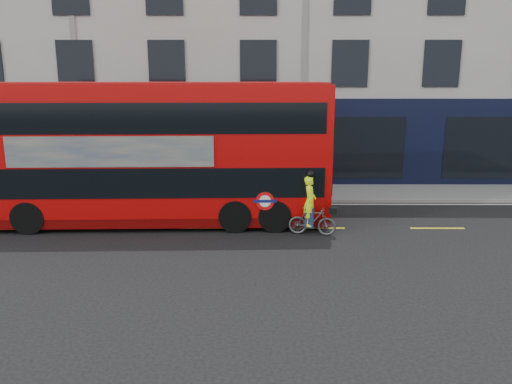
{
  "coord_description": "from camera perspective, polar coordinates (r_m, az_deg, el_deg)",
  "views": [
    {
      "loc": [
        -2.0,
        -14.47,
        4.94
      ],
      "look_at": [
        -2.07,
        1.37,
        1.27
      ],
      "focal_mm": 35.0,
      "sensor_mm": 36.0,
      "label": 1
    }
  ],
  "objects": [
    {
      "name": "bus",
      "position": [
        17.22,
        -11.58,
        4.45
      ],
      "size": [
        11.92,
        3.07,
        4.77
      ],
      "rotation": [
        0.0,
        0.0,
        0.03
      ],
      "color": "#AE0706",
      "rests_on": "ground"
    },
    {
      "name": "road_edge_line",
      "position": [
        19.9,
        6.01,
        -1.4
      ],
      "size": [
        58.0,
        0.1,
        0.01
      ],
      "primitive_type": "cube",
      "color": "silver",
      "rests_on": "ground"
    },
    {
      "name": "pavement",
      "position": [
        21.63,
        5.55,
        -0.07
      ],
      "size": [
        60.0,
        3.0,
        0.12
      ],
      "primitive_type": "cube",
      "color": "slate",
      "rests_on": "ground"
    },
    {
      "name": "ground",
      "position": [
        15.42,
        7.72,
        -5.77
      ],
      "size": [
        120.0,
        120.0,
        0.0
      ],
      "primitive_type": "plane",
      "color": "black",
      "rests_on": "ground"
    },
    {
      "name": "kerb",
      "position": [
        20.17,
        5.93,
        -1.02
      ],
      "size": [
        60.0,
        0.12,
        0.13
      ],
      "primitive_type": "cube",
      "color": "gray",
      "rests_on": "ground"
    },
    {
      "name": "cyclist",
      "position": [
        15.94,
        6.35,
        -2.43
      ],
      "size": [
        1.57,
        0.69,
        2.09
      ],
      "rotation": [
        0.0,
        0.0,
        -0.18
      ],
      "color": "#4B4E51",
      "rests_on": "ground"
    },
    {
      "name": "lane_dashes",
      "position": [
        16.84,
        7.08,
        -4.11
      ],
      "size": [
        58.0,
        0.12,
        0.01
      ],
      "primitive_type": null,
      "color": "gold",
      "rests_on": "ground"
    },
    {
      "name": "building_terrace",
      "position": [
        27.61,
        4.64,
        18.29
      ],
      "size": [
        50.0,
        10.07,
        15.0
      ],
      "color": "#AEACA4",
      "rests_on": "ground"
    }
  ]
}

